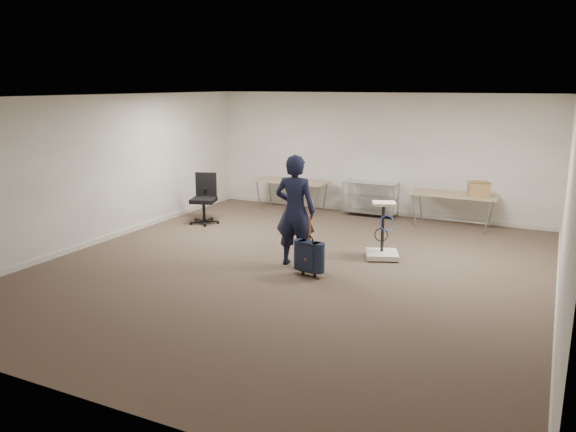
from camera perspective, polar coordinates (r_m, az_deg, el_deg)
The scene contains 10 objects.
ground at distance 9.40m, azimuth 0.44°, elevation -5.28°, with size 9.00×9.00×0.00m, color #49362C.
room_shell at distance 10.59m, azimuth 3.66°, elevation -2.87°, with size 8.00×9.00×9.00m.
folding_table_left at distance 13.49m, azimuth 0.37°, elevation 3.41°, with size 1.80×0.75×0.73m.
folding_table_right at distance 12.37m, azimuth 16.48°, elevation 1.95°, with size 1.80×0.75×0.73m.
wire_shelf at distance 13.08m, azimuth 8.38°, elevation 1.90°, with size 1.22×0.47×0.80m.
person at distance 9.30m, azimuth 0.71°, elevation 0.53°, with size 0.68×0.45×1.88m, color black.
suitcase at distance 8.92m, azimuth 2.16°, elevation -4.12°, with size 0.37×0.25×0.95m.
office_chair at distance 12.44m, azimuth -8.49°, elevation 0.79°, with size 0.66×0.67×1.09m.
equipment_cart at distance 9.97m, azimuth 9.57°, elevation -2.78°, with size 0.71×0.71×1.01m.
cardboard_box at distance 12.17m, azimuth 18.80°, elevation 2.60°, with size 0.41×0.31×0.31m, color olive.
Camera 1 is at (3.83, -8.04, 2.99)m, focal length 35.00 mm.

